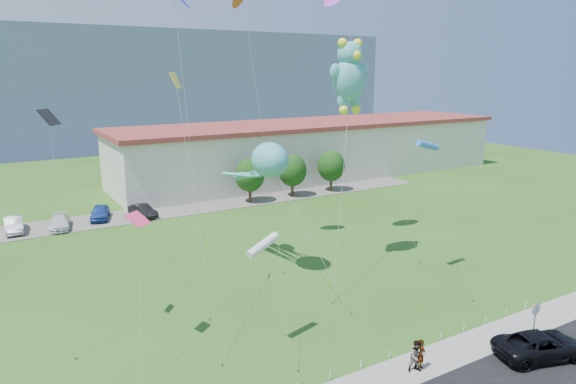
{
  "coord_description": "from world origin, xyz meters",
  "views": [
    {
      "loc": [
        -16.86,
        -20.46,
        15.52
      ],
      "look_at": [
        -0.03,
        8.0,
        7.75
      ],
      "focal_mm": 32.0,
      "sensor_mm": 36.0,
      "label": 1
    }
  ],
  "objects_px": {
    "pedestrian_left": "(421,354)",
    "parked_car_blue": "(100,212)",
    "suv": "(541,345)",
    "teddy_bear_kite": "(349,75)",
    "parked_car_silver": "(13,224)",
    "octopus_kite": "(263,166)",
    "parked_car_white": "(60,222)",
    "parked_car_black": "(143,211)",
    "warehouse": "(315,149)",
    "stop_sign": "(536,313)",
    "pedestrian_right": "(417,356)"
  },
  "relations": [
    {
      "from": "pedestrian_right",
      "to": "parked_car_white",
      "type": "relative_size",
      "value": 0.39
    },
    {
      "from": "parked_car_white",
      "to": "teddy_bear_kite",
      "type": "relative_size",
      "value": 0.25
    },
    {
      "from": "parked_car_blue",
      "to": "octopus_kite",
      "type": "bearing_deg",
      "value": -52.28
    },
    {
      "from": "parked_car_silver",
      "to": "teddy_bear_kite",
      "type": "distance_m",
      "value": 36.0
    },
    {
      "from": "parked_car_black",
      "to": "teddy_bear_kite",
      "type": "height_order",
      "value": "teddy_bear_kite"
    },
    {
      "from": "parked_car_white",
      "to": "parked_car_blue",
      "type": "height_order",
      "value": "parked_car_blue"
    },
    {
      "from": "parked_car_silver",
      "to": "octopus_kite",
      "type": "bearing_deg",
      "value": -51.93
    },
    {
      "from": "pedestrian_left",
      "to": "teddy_bear_kite",
      "type": "xyz_separation_m",
      "value": [
        5.83,
        14.56,
        14.36
      ]
    },
    {
      "from": "pedestrian_left",
      "to": "parked_car_white",
      "type": "bearing_deg",
      "value": 80.37
    },
    {
      "from": "warehouse",
      "to": "teddy_bear_kite",
      "type": "relative_size",
      "value": 3.4
    },
    {
      "from": "stop_sign",
      "to": "pedestrian_right",
      "type": "distance_m",
      "value": 8.34
    },
    {
      "from": "warehouse",
      "to": "teddy_bear_kite",
      "type": "xyz_separation_m",
      "value": [
        -18.53,
        -32.48,
        11.18
      ]
    },
    {
      "from": "pedestrian_left",
      "to": "parked_car_black",
      "type": "distance_m",
      "value": 37.38
    },
    {
      "from": "parked_car_blue",
      "to": "teddy_bear_kite",
      "type": "bearing_deg",
      "value": -41.44
    },
    {
      "from": "suv",
      "to": "teddy_bear_kite",
      "type": "relative_size",
      "value": 0.29
    },
    {
      "from": "suv",
      "to": "parked_car_blue",
      "type": "distance_m",
      "value": 43.8
    },
    {
      "from": "parked_car_white",
      "to": "octopus_kite",
      "type": "height_order",
      "value": "octopus_kite"
    },
    {
      "from": "parked_car_blue",
      "to": "octopus_kite",
      "type": "distance_m",
      "value": 24.68
    },
    {
      "from": "parked_car_silver",
      "to": "parked_car_black",
      "type": "height_order",
      "value": "parked_car_silver"
    },
    {
      "from": "parked_car_black",
      "to": "parked_car_blue",
      "type": "bearing_deg",
      "value": 146.01
    },
    {
      "from": "suv",
      "to": "parked_car_blue",
      "type": "height_order",
      "value": "parked_car_blue"
    },
    {
      "from": "octopus_kite",
      "to": "teddy_bear_kite",
      "type": "distance_m",
      "value": 9.56
    },
    {
      "from": "stop_sign",
      "to": "parked_car_black",
      "type": "height_order",
      "value": "stop_sign"
    },
    {
      "from": "suv",
      "to": "parked_car_silver",
      "type": "relative_size",
      "value": 1.13
    },
    {
      "from": "suv",
      "to": "parked_car_black",
      "type": "bearing_deg",
      "value": 32.97
    },
    {
      "from": "stop_sign",
      "to": "octopus_kite",
      "type": "height_order",
      "value": "octopus_kite"
    },
    {
      "from": "suv",
      "to": "parked_car_silver",
      "type": "height_order",
      "value": "parked_car_silver"
    },
    {
      "from": "parked_car_white",
      "to": "parked_car_black",
      "type": "relative_size",
      "value": 1.09
    },
    {
      "from": "pedestrian_left",
      "to": "teddy_bear_kite",
      "type": "bearing_deg",
      "value": 39.15
    },
    {
      "from": "parked_car_white",
      "to": "parked_car_black",
      "type": "distance_m",
      "value": 8.4
    },
    {
      "from": "stop_sign",
      "to": "parked_car_silver",
      "type": "xyz_separation_m",
      "value": [
        -25.01,
        39.35,
        -1.06
      ]
    },
    {
      "from": "parked_car_white",
      "to": "teddy_bear_kite",
      "type": "distance_m",
      "value": 32.85
    },
    {
      "from": "parked_car_silver",
      "to": "parked_car_black",
      "type": "distance_m",
      "value": 12.52
    },
    {
      "from": "pedestrian_right",
      "to": "parked_car_silver",
      "type": "distance_m",
      "value": 41.72
    },
    {
      "from": "pedestrian_left",
      "to": "parked_car_silver",
      "type": "xyz_separation_m",
      "value": [
        -17.14,
        38.18,
        -0.14
      ]
    },
    {
      "from": "warehouse",
      "to": "parked_car_silver",
      "type": "bearing_deg",
      "value": -167.95
    },
    {
      "from": "warehouse",
      "to": "parked_car_black",
      "type": "distance_m",
      "value": 30.87
    },
    {
      "from": "pedestrian_left",
      "to": "octopus_kite",
      "type": "height_order",
      "value": "octopus_kite"
    },
    {
      "from": "pedestrian_left",
      "to": "pedestrian_right",
      "type": "xyz_separation_m",
      "value": [
        -0.35,
        -0.01,
        0.02
      ]
    },
    {
      "from": "parked_car_black",
      "to": "pedestrian_right",
      "type": "bearing_deg",
      "value": -98.78
    },
    {
      "from": "pedestrian_left",
      "to": "parked_car_blue",
      "type": "height_order",
      "value": "pedestrian_left"
    },
    {
      "from": "parked_car_silver",
      "to": "octopus_kite",
      "type": "distance_m",
      "value": 28.29
    },
    {
      "from": "warehouse",
      "to": "stop_sign",
      "type": "xyz_separation_m",
      "value": [
        -16.5,
        -48.21,
        -2.26
      ]
    },
    {
      "from": "parked_car_silver",
      "to": "parked_car_white",
      "type": "xyz_separation_m",
      "value": [
        4.08,
        -1.06,
        -0.1
      ]
    },
    {
      "from": "pedestrian_right",
      "to": "parked_car_black",
      "type": "xyz_separation_m",
      "value": [
        -4.32,
        37.1,
        -0.23
      ]
    },
    {
      "from": "pedestrian_right",
      "to": "octopus_kite",
      "type": "bearing_deg",
      "value": 106.73
    },
    {
      "from": "teddy_bear_kite",
      "to": "parked_car_blue",
      "type": "bearing_deg",
      "value": 121.58
    },
    {
      "from": "suv",
      "to": "teddy_bear_kite",
      "type": "bearing_deg",
      "value": 19.67
    },
    {
      "from": "warehouse",
      "to": "parked_car_white",
      "type": "distance_m",
      "value": 38.87
    },
    {
      "from": "suv",
      "to": "parked_car_white",
      "type": "height_order",
      "value": "suv"
    }
  ]
}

